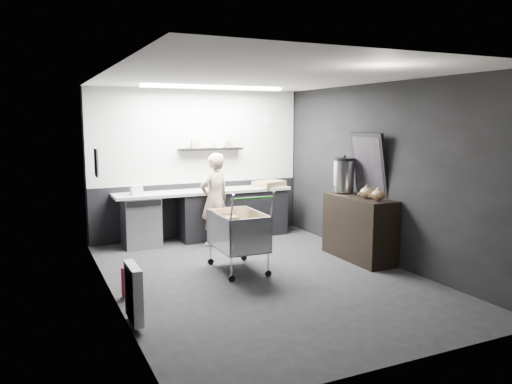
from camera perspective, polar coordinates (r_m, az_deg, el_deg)
name	(u,v)px	position (r m, az deg, el deg)	size (l,w,h in m)	color
floor	(263,277)	(6.98, 0.80, -9.65)	(5.50, 5.50, 0.00)	black
ceiling	(263,77)	(6.67, 0.85, 13.01)	(5.50, 5.50, 0.00)	silver
wall_back	(198,164)	(9.23, -6.63, 3.24)	(5.50, 5.50, 0.00)	black
wall_front	(404,215)	(4.41, 16.57, -2.49)	(5.50, 5.50, 0.00)	black
wall_left	(110,188)	(6.10, -16.35, 0.42)	(5.50, 5.50, 0.00)	black
wall_right	(382,173)	(7.77, 14.24, 2.11)	(5.50, 5.50, 0.00)	black
kitchen_wall_panel	(198,136)	(9.18, -6.64, 6.34)	(3.95, 0.02, 1.70)	silver
dado_panel	(199,209)	(9.33, -6.50, -1.98)	(3.95, 0.02, 1.00)	black
floating_shelf	(211,149)	(9.16, -5.21, 4.91)	(1.20, 0.22, 0.04)	black
wall_clock	(267,120)	(9.70, 1.30, 8.26)	(0.20, 0.20, 0.03)	white
poster	(96,163)	(7.36, -17.80, 3.21)	(0.02, 0.30, 0.40)	white
poster_red_band	(96,158)	(7.36, -17.79, 3.76)	(0.01, 0.22, 0.10)	red
radiator	(134,293)	(5.47, -13.82, -11.15)	(0.10, 0.50, 0.60)	white
ceiling_strip	(214,88)	(8.37, -4.79, 11.81)	(2.40, 0.20, 0.04)	white
prep_counter	(212,214)	(9.09, -5.07, -2.50)	(3.20, 0.61, 0.90)	black
person	(215,199)	(8.58, -4.75, -0.84)	(0.58, 0.38, 1.59)	beige
shopping_cart	(238,233)	(7.12, -2.10, -4.74)	(0.64, 1.04, 1.14)	silver
sideboard	(358,219)	(7.89, 11.62, -3.09)	(0.56, 1.31, 1.96)	black
fire_extinguisher	(127,280)	(6.35, -14.55, -9.72)	(0.13, 0.13, 0.44)	red
cardboard_box	(269,184)	(9.41, 1.52, 0.95)	(0.53, 0.40, 0.11)	#90724C
pink_tub	(215,184)	(9.03, -4.72, 0.97)	(0.22, 0.22, 0.22)	beige
white_container	(136,190)	(8.60, -13.50, 0.23)	(0.18, 0.14, 0.16)	white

